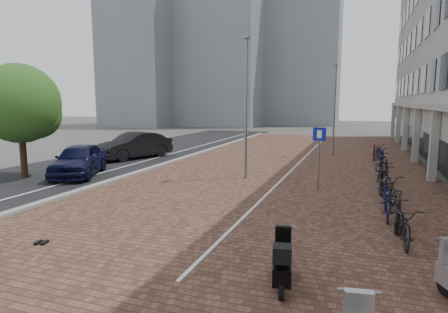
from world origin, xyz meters
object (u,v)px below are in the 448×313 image
scooter_mid (282,260)px  car_dark (134,146)px  car_navy (79,160)px  parking_sign (319,148)px

scooter_mid → car_dark: bearing=121.6°
car_dark → scooter_mid: size_ratio=3.25×
car_navy → car_dark: (-0.69, 6.03, 0.04)m
car_dark → scooter_mid: bearing=-28.0°
car_navy → scooter_mid: size_ratio=2.98×
car_navy → car_dark: 6.07m
parking_sign → scooter_mid: bearing=-74.8°
car_navy → parking_sign: size_ratio=1.80×
car_dark → scooter_mid: 18.88m
scooter_mid → parking_sign: (-0.23, 8.94, 1.24)m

